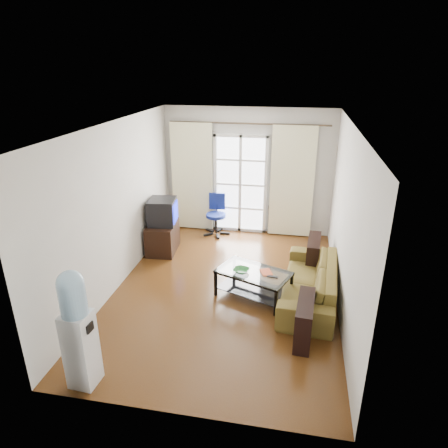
% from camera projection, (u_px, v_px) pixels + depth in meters
% --- Properties ---
extents(floor, '(5.20, 5.20, 0.00)m').
position_uv_depth(floor, '(225.00, 290.00, 6.67)').
color(floor, '#573314').
rests_on(floor, ground).
extents(ceiling, '(5.20, 5.20, 0.00)m').
position_uv_depth(ceiling, '(226.00, 125.00, 5.66)').
color(ceiling, white).
rests_on(ceiling, wall_back).
extents(wall_back, '(3.60, 0.02, 2.70)m').
position_uv_depth(wall_back, '(248.00, 172.00, 8.53)').
color(wall_back, silver).
rests_on(wall_back, floor).
extents(wall_front, '(3.60, 0.02, 2.70)m').
position_uv_depth(wall_front, '(176.00, 309.00, 3.80)').
color(wall_front, silver).
rests_on(wall_front, floor).
extents(wall_left, '(0.02, 5.20, 2.70)m').
position_uv_depth(wall_left, '(117.00, 207.00, 6.47)').
color(wall_left, silver).
rests_on(wall_left, floor).
extents(wall_right, '(0.02, 5.20, 2.70)m').
position_uv_depth(wall_right, '(346.00, 222.00, 5.86)').
color(wall_right, silver).
rests_on(wall_right, floor).
extents(french_door, '(1.16, 0.06, 2.15)m').
position_uv_depth(french_door, '(240.00, 185.00, 8.61)').
color(french_door, white).
rests_on(french_door, wall_back).
extents(curtain_rod, '(3.30, 0.04, 0.04)m').
position_uv_depth(curtain_rod, '(248.00, 124.00, 8.05)').
color(curtain_rod, '#4C3F2D').
rests_on(curtain_rod, wall_back).
extents(curtain_left, '(0.90, 0.07, 2.35)m').
position_uv_depth(curtain_left, '(192.00, 177.00, 8.69)').
color(curtain_left, '#F2F1C2').
rests_on(curtain_left, curtain_rod).
extents(curtain_right, '(0.90, 0.07, 2.35)m').
position_uv_depth(curtain_right, '(292.00, 183.00, 8.32)').
color(curtain_right, '#F2F1C2').
rests_on(curtain_right, curtain_rod).
extents(radiator, '(0.64, 0.12, 0.64)m').
position_uv_depth(radiator, '(282.00, 220.00, 8.69)').
color(radiator, gray).
rests_on(radiator, floor).
extents(sofa, '(2.17, 1.10, 0.60)m').
position_uv_depth(sofa, '(309.00, 282.00, 6.32)').
color(sofa, brown).
rests_on(sofa, floor).
extents(coffee_table, '(1.28, 1.01, 0.46)m').
position_uv_depth(coffee_table, '(253.00, 281.00, 6.37)').
color(coffee_table, silver).
rests_on(coffee_table, floor).
extents(bowl, '(0.38, 0.38, 0.06)m').
position_uv_depth(bowl, '(241.00, 271.00, 6.28)').
color(bowl, green).
rests_on(bowl, coffee_table).
extents(book, '(0.32, 0.34, 0.02)m').
position_uv_depth(book, '(261.00, 273.00, 6.25)').
color(book, '#AF152D').
rests_on(book, coffee_table).
extents(remote, '(0.18, 0.07, 0.02)m').
position_uv_depth(remote, '(272.00, 277.00, 6.14)').
color(remote, black).
rests_on(remote, coffee_table).
extents(tv_stand, '(0.59, 0.83, 0.58)m').
position_uv_depth(tv_stand, '(163.00, 237.00, 7.95)').
color(tv_stand, black).
rests_on(tv_stand, floor).
extents(crt_tv, '(0.60, 0.60, 0.50)m').
position_uv_depth(crt_tv, '(161.00, 212.00, 7.76)').
color(crt_tv, black).
rests_on(crt_tv, tv_stand).
extents(task_chair, '(0.64, 0.64, 0.89)m').
position_uv_depth(task_chair, '(216.00, 222.00, 8.76)').
color(task_chair, black).
rests_on(task_chair, floor).
extents(water_cooler, '(0.34, 0.32, 1.50)m').
position_uv_depth(water_cooler, '(78.00, 327.00, 4.46)').
color(water_cooler, white).
rests_on(water_cooler, floor).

